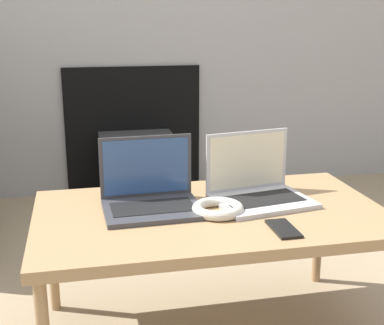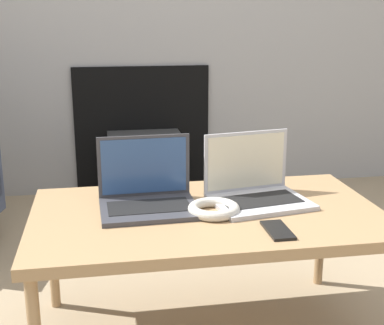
{
  "view_description": "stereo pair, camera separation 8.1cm",
  "coord_description": "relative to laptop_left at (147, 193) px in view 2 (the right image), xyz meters",
  "views": [
    {
      "loc": [
        -0.41,
        -1.36,
        1.09
      ],
      "look_at": [
        0.0,
        0.55,
        0.55
      ],
      "focal_mm": 50.0,
      "sensor_mm": 36.0,
      "label": 1
    },
    {
      "loc": [
        -0.33,
        -1.37,
        1.09
      ],
      "look_at": [
        0.0,
        0.55,
        0.55
      ],
      "focal_mm": 50.0,
      "sensor_mm": 36.0,
      "label": 2
    }
  ],
  "objects": [
    {
      "name": "table",
      "position": [
        0.19,
        -0.08,
        -0.08
      ],
      "size": [
        1.16,
        0.67,
        0.47
      ],
      "color": "#9E7A51",
      "rests_on": "ground_plane"
    },
    {
      "name": "laptop_left",
      "position": [
        0.0,
        0.0,
        0.0
      ],
      "size": [
        0.33,
        0.26,
        0.23
      ],
      "rotation": [
        0.0,
        0.0,
        0.03
      ],
      "color": "#38383D",
      "rests_on": "table"
    },
    {
      "name": "laptop_right",
      "position": [
        0.38,
        -0.0,
        0.0
      ],
      "size": [
        0.36,
        0.3,
        0.23
      ],
      "rotation": [
        0.0,
        0.0,
        0.17
      ],
      "color": "#B2B2B7",
      "rests_on": "table"
    },
    {
      "name": "headphones",
      "position": [
        0.21,
        -0.1,
        -0.03
      ],
      "size": [
        0.17,
        0.17,
        0.03
      ],
      "color": "beige",
      "rests_on": "table"
    },
    {
      "name": "phone",
      "position": [
        0.36,
        -0.28,
        -0.04
      ],
      "size": [
        0.07,
        0.15,
        0.01
      ],
      "color": "black",
      "rests_on": "table"
    },
    {
      "name": "tv",
      "position": [
        0.11,
        1.37,
        -0.31
      ],
      "size": [
        0.44,
        0.44,
        0.4
      ],
      "color": "#383838",
      "rests_on": "ground_plane"
    }
  ]
}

